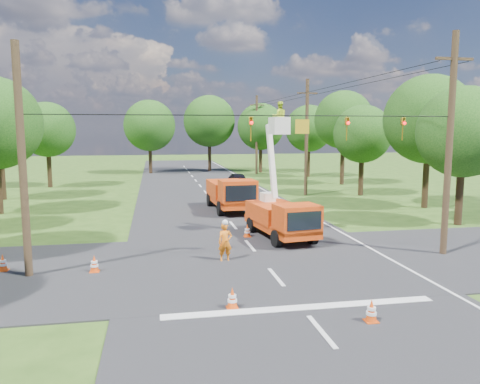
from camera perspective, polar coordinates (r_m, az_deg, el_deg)
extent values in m
plane|color=#2B4915|center=(37.71, -3.39, -1.10)|extent=(140.00, 140.00, 0.00)
cube|color=black|center=(37.71, -3.39, -1.10)|extent=(12.00, 100.00, 0.06)
cube|color=black|center=(20.36, 2.96, -8.72)|extent=(56.00, 10.00, 0.07)
cube|color=silver|center=(15.62, 7.52, -13.96)|extent=(9.00, 0.45, 0.02)
cube|color=silver|center=(38.79, 4.85, -0.87)|extent=(0.12, 90.00, 0.02)
cube|color=#E34110|center=(24.91, 4.93, -4.10)|extent=(2.84, 5.82, 0.42)
cube|color=#E34110|center=(22.99, 6.96, -3.28)|extent=(2.26, 1.86, 1.40)
cube|color=black|center=(22.29, 7.85, -3.52)|extent=(1.76, 0.31, 0.88)
cube|color=#E34110|center=(25.47, 4.28, -2.49)|extent=(2.67, 3.73, 0.93)
cylinder|color=black|center=(23.00, 4.47, -5.70)|extent=(0.42, 0.89, 0.86)
cylinder|color=black|center=(23.83, 8.81, -5.30)|extent=(0.42, 0.89, 0.86)
cylinder|color=black|center=(26.21, 1.41, -4.03)|extent=(0.42, 0.89, 0.86)
cylinder|color=black|center=(26.94, 5.32, -3.74)|extent=(0.42, 0.89, 0.86)
cube|color=silver|center=(26.30, 3.42, -0.62)|extent=(0.79, 0.79, 0.51)
cube|color=silver|center=(25.61, 3.89, 3.76)|extent=(0.44, 1.27, 4.04)
cube|color=silver|center=(24.65, 4.81, 8.04)|extent=(1.00, 1.00, 0.88)
imported|color=#C6E526|center=(24.66, 4.82, 9.11)|extent=(0.80, 0.65, 1.57)
cube|color=#E34110|center=(33.24, -1.20, -0.93)|extent=(2.70, 6.54, 0.48)
cube|color=#E34110|center=(30.90, -0.28, -0.02)|extent=(2.45, 1.95, 1.60)
cube|color=black|center=(30.02, 0.12, -0.15)|extent=(2.03, 0.18, 1.02)
cube|color=#E34110|center=(33.98, -1.51, 0.40)|extent=(2.73, 4.09, 1.07)
cylinder|color=black|center=(31.09, -2.41, -2.05)|extent=(0.40, 1.00, 0.98)
cylinder|color=black|center=(31.60, 1.59, -1.89)|extent=(0.40, 1.00, 0.98)
cylinder|color=black|center=(35.04, -3.71, -0.96)|extent=(0.40, 1.00, 0.98)
cylinder|color=black|center=(35.49, -0.13, -0.83)|extent=(0.40, 1.00, 0.98)
imported|color=orange|center=(20.49, -1.83, -6.14)|extent=(0.65, 0.45, 1.71)
imported|color=black|center=(45.81, -0.22, 1.40)|extent=(1.86, 4.38, 1.48)
cone|color=#DC430B|center=(15.35, -0.94, -12.76)|extent=(0.36, 0.36, 0.70)
cube|color=#DC430B|center=(15.48, -0.94, -13.94)|extent=(0.38, 0.38, 0.04)
cylinder|color=white|center=(15.33, -0.94, -12.55)|extent=(0.26, 0.26, 0.09)
cylinder|color=white|center=(15.39, -0.94, -13.08)|extent=(0.31, 0.31, 0.09)
cone|color=#DC430B|center=(14.90, 15.73, -13.71)|extent=(0.36, 0.36, 0.70)
cube|color=#DC430B|center=(15.02, 15.68, -14.92)|extent=(0.38, 0.38, 0.04)
cylinder|color=white|center=(14.88, 15.74, -13.50)|extent=(0.26, 0.26, 0.09)
cylinder|color=white|center=(14.93, 15.72, -14.03)|extent=(0.31, 0.31, 0.09)
cone|color=#DC430B|center=(25.02, 0.89, -4.70)|extent=(0.36, 0.36, 0.70)
cube|color=#DC430B|center=(25.10, 0.89, -5.46)|extent=(0.38, 0.38, 0.04)
cylinder|color=white|center=(25.01, 0.89, -4.56)|extent=(0.26, 0.26, 0.09)
cylinder|color=white|center=(25.04, 0.89, -4.90)|extent=(0.31, 0.31, 0.09)
cone|color=#DC430B|center=(28.61, 5.96, -3.17)|extent=(0.36, 0.36, 0.70)
cube|color=#DC430B|center=(28.68, 5.95, -3.84)|extent=(0.38, 0.38, 0.04)
cylinder|color=white|center=(28.60, 5.96, -3.05)|extent=(0.26, 0.26, 0.09)
cylinder|color=white|center=(28.63, 5.96, -3.35)|extent=(0.31, 0.31, 0.09)
cone|color=#DC430B|center=(19.90, -17.34, -8.31)|extent=(0.36, 0.36, 0.70)
cube|color=#DC430B|center=(20.00, -17.30, -9.25)|extent=(0.38, 0.38, 0.04)
cylinder|color=white|center=(19.89, -17.35, -8.14)|extent=(0.26, 0.26, 0.09)
cylinder|color=white|center=(19.93, -17.33, -8.56)|extent=(0.31, 0.31, 0.09)
cone|color=#DC430B|center=(21.43, -26.94, -7.66)|extent=(0.36, 0.36, 0.70)
cube|color=#DC430B|center=(21.52, -26.89, -8.54)|extent=(0.38, 0.38, 0.04)
cylinder|color=white|center=(21.42, -26.95, -7.51)|extent=(0.26, 0.26, 0.09)
cylinder|color=white|center=(21.46, -26.93, -7.89)|extent=(0.31, 0.31, 0.09)
cone|color=#DC430B|center=(35.61, 4.48, -1.01)|extent=(0.36, 0.36, 0.70)
cube|color=#DC430B|center=(35.66, 4.47, -1.55)|extent=(0.38, 0.38, 0.04)
cylinder|color=white|center=(35.60, 4.48, -0.92)|extent=(0.26, 0.26, 0.09)
cylinder|color=white|center=(35.63, 4.48, -1.15)|extent=(0.31, 0.31, 0.09)
cylinder|color=#4C3823|center=(23.06, 24.15, 5.16)|extent=(0.30, 0.30, 10.00)
cube|color=#4C3823|center=(23.26, 24.68, 14.55)|extent=(1.80, 0.12, 0.12)
cylinder|color=#4C3823|center=(41.13, 8.11, 6.56)|extent=(0.30, 0.30, 10.00)
cube|color=#4C3823|center=(41.24, 8.21, 11.85)|extent=(1.80, 0.12, 0.12)
cylinder|color=#4C3823|center=(60.43, 2.04, 6.96)|extent=(0.30, 0.30, 10.00)
cube|color=#4C3823|center=(60.50, 2.06, 10.56)|extent=(1.80, 0.12, 0.12)
cylinder|color=#4C3823|center=(19.66, -25.02, 3.34)|extent=(0.30, 0.30, 9.00)
cylinder|color=black|center=(19.43, 1.64, 9.32)|extent=(18.00, 0.04, 0.04)
cube|color=#B69315|center=(19.97, 7.59, 7.92)|extent=(0.60, 0.05, 0.60)
imported|color=#B69315|center=(19.40, 1.34, 7.70)|extent=(0.16, 0.20, 1.00)
sphere|color=#FF0C0C|center=(19.29, 1.42, 8.44)|extent=(0.14, 0.14, 0.14)
imported|color=#B69315|center=(20.67, 12.91, 7.51)|extent=(0.16, 0.20, 1.00)
sphere|color=#FF0C0C|center=(20.57, 13.07, 8.20)|extent=(0.14, 0.14, 0.14)
imported|color=#B69315|center=(21.83, 19.24, 7.27)|extent=(0.16, 0.20, 1.00)
sphere|color=#FF0C0C|center=(21.73, 19.43, 7.92)|extent=(0.14, 0.14, 0.14)
cylinder|color=#382616|center=(42.92, -27.01, 2.25)|extent=(0.44, 0.44, 4.62)
cylinder|color=#382616|center=(50.19, -22.23, 2.85)|extent=(0.44, 0.44, 4.05)
sphere|color=#143F11|center=(50.05, -22.44, 7.05)|extent=(5.40, 5.40, 5.40)
cylinder|color=#382616|center=(31.07, 25.20, -0.02)|extent=(0.44, 0.44, 3.96)
sphere|color=#143F11|center=(30.84, 25.58, 6.63)|extent=(5.40, 5.40, 5.40)
cylinder|color=#382616|center=(36.81, 21.71, 1.74)|extent=(0.44, 0.44, 4.58)
sphere|color=#143F11|center=(36.66, 22.03, 8.22)|extent=(6.40, 6.40, 6.40)
cylinder|color=#382616|center=(42.12, 14.55, 2.18)|extent=(0.44, 0.44, 3.78)
sphere|color=#143F11|center=(41.94, 14.70, 6.86)|extent=(5.00, 5.00, 5.00)
cylinder|color=#382616|center=(50.02, 12.37, 3.63)|extent=(0.44, 0.44, 4.75)
sphere|color=#143F11|center=(49.91, 12.51, 8.59)|extent=(6.00, 6.00, 6.00)
cylinder|color=#382616|center=(57.15, 8.32, 3.90)|extent=(0.44, 0.44, 4.14)
sphere|color=#143F11|center=(57.03, 8.40, 7.68)|extent=(5.60, 5.60, 5.60)
cylinder|color=#382616|center=(62.09, -10.88, 4.26)|extent=(0.44, 0.44, 4.40)
sphere|color=#143F11|center=(62.00, -10.97, 7.96)|extent=(6.60, 6.60, 6.60)
cylinder|color=#382616|center=(64.52, -3.73, 4.70)|extent=(0.44, 0.44, 4.84)
sphere|color=#143F11|center=(64.45, -3.76, 8.61)|extent=(7.00, 7.00, 7.00)
cylinder|color=#382616|center=(62.70, 2.52, 4.38)|extent=(0.44, 0.44, 4.31)
sphere|color=#143F11|center=(62.59, 2.55, 7.97)|extent=(6.20, 6.20, 6.20)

